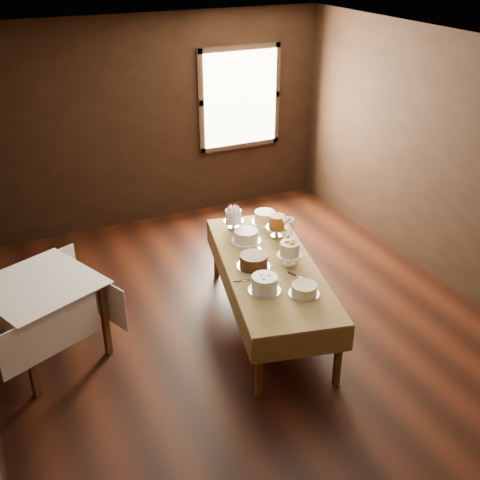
# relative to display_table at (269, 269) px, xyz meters

# --- Properties ---
(floor) EXTENTS (5.00, 6.00, 0.01)m
(floor) POSITION_rel_display_table_xyz_m (-0.24, -0.01, -0.66)
(floor) COLOR black
(floor) RESTS_ON ground
(ceiling) EXTENTS (5.00, 6.00, 0.01)m
(ceiling) POSITION_rel_display_table_xyz_m (-0.24, -0.01, 2.14)
(ceiling) COLOR beige
(ceiling) RESTS_ON wall_back
(wall_back) EXTENTS (5.00, 0.02, 2.80)m
(wall_back) POSITION_rel_display_table_xyz_m (-0.24, 2.99, 0.74)
(wall_back) COLOR black
(wall_back) RESTS_ON ground
(wall_right) EXTENTS (0.02, 6.00, 2.80)m
(wall_right) POSITION_rel_display_table_xyz_m (2.26, -0.01, 0.74)
(wall_right) COLOR black
(wall_right) RESTS_ON ground
(window) EXTENTS (1.10, 0.05, 1.30)m
(window) POSITION_rel_display_table_xyz_m (1.06, 2.93, 0.94)
(window) COLOR #FFEABF
(window) RESTS_ON wall_back
(display_table) EXTENTS (1.40, 2.45, 0.71)m
(display_table) POSITION_rel_display_table_xyz_m (0.00, 0.00, 0.00)
(display_table) COLOR #4B2C16
(display_table) RESTS_ON ground
(side_table) EXTENTS (1.28, 1.28, 0.83)m
(side_table) POSITION_rel_display_table_xyz_m (-2.18, 0.42, 0.07)
(side_table) COLOR #4B2C16
(side_table) RESTS_ON ground
(cake_meringue) EXTENTS (0.22, 0.22, 0.23)m
(cake_meringue) POSITION_rel_display_table_xyz_m (0.01, 0.89, 0.16)
(cake_meringue) COLOR silver
(cake_meringue) RESTS_ON display_table
(cake_speckled) EXTENTS (0.32, 0.32, 0.14)m
(cake_speckled) POSITION_rel_display_table_xyz_m (0.39, 0.87, 0.12)
(cake_speckled) COLOR white
(cake_speckled) RESTS_ON display_table
(cake_lattice) EXTENTS (0.36, 0.36, 0.12)m
(cake_lattice) POSITION_rel_display_table_xyz_m (0.00, 0.54, 0.11)
(cake_lattice) COLOR white
(cake_lattice) RESTS_ON display_table
(cake_caramel) EXTENTS (0.23, 0.23, 0.27)m
(cake_caramel) POSITION_rel_display_table_xyz_m (0.35, 0.50, 0.17)
(cake_caramel) COLOR silver
(cake_caramel) RESTS_ON display_table
(cake_chocolate) EXTENTS (0.39, 0.39, 0.13)m
(cake_chocolate) POSITION_rel_display_table_xyz_m (-0.17, 0.03, 0.12)
(cake_chocolate) COLOR silver
(cake_chocolate) RESTS_ON display_table
(cake_flowers) EXTENTS (0.27, 0.27, 0.26)m
(cake_flowers) POSITION_rel_display_table_xyz_m (0.18, -0.09, 0.16)
(cake_flowers) COLOR white
(cake_flowers) RESTS_ON display_table
(cake_swirl) EXTENTS (0.31, 0.31, 0.16)m
(cake_swirl) POSITION_rel_display_table_xyz_m (-0.27, -0.41, 0.13)
(cake_swirl) COLOR silver
(cake_swirl) RESTS_ON display_table
(cake_cream) EXTENTS (0.31, 0.31, 0.10)m
(cake_cream) POSITION_rel_display_table_xyz_m (0.03, -0.62, 0.10)
(cake_cream) COLOR silver
(cake_cream) RESTS_ON display_table
(cake_server_a) EXTENTS (0.24, 0.05, 0.01)m
(cake_server_a) POSITION_rel_display_table_xyz_m (-0.06, -0.32, 0.06)
(cake_server_a) COLOR silver
(cake_server_a) RESTS_ON display_table
(cake_server_b) EXTENTS (0.12, 0.23, 0.01)m
(cake_server_b) POSITION_rel_display_table_xyz_m (0.16, -0.37, 0.06)
(cake_server_b) COLOR silver
(cake_server_b) RESTS_ON display_table
(cake_server_c) EXTENTS (0.06, 0.24, 0.01)m
(cake_server_c) POSITION_rel_display_table_xyz_m (0.05, 0.29, 0.06)
(cake_server_c) COLOR silver
(cake_server_c) RESTS_ON display_table
(cake_server_e) EXTENTS (0.24, 0.10, 0.01)m
(cake_server_e) POSITION_rel_display_table_xyz_m (-0.31, -0.20, 0.06)
(cake_server_e) COLOR silver
(cake_server_e) RESTS_ON display_table
(flower_vase) EXTENTS (0.17, 0.17, 0.13)m
(flower_vase) POSITION_rel_display_table_xyz_m (0.35, 0.24, 0.12)
(flower_vase) COLOR #2D2823
(flower_vase) RESTS_ON display_table
(flower_bouquet) EXTENTS (0.14, 0.14, 0.20)m
(flower_bouquet) POSITION_rel_display_table_xyz_m (0.35, 0.24, 0.30)
(flower_bouquet) COLOR white
(flower_bouquet) RESTS_ON flower_vase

